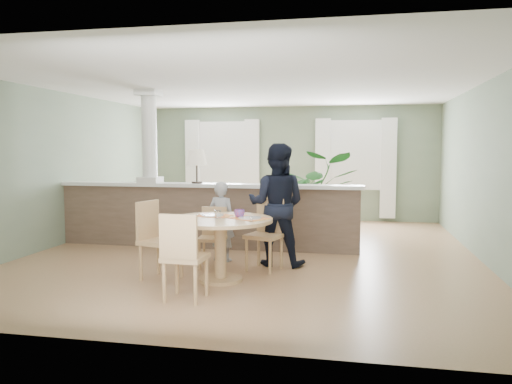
% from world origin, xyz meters
% --- Properties ---
extents(ground, '(8.00, 8.00, 0.00)m').
position_xyz_m(ground, '(0.00, 0.00, 0.00)').
color(ground, tan).
rests_on(ground, ground).
extents(room_shell, '(7.02, 8.02, 2.71)m').
position_xyz_m(room_shell, '(-0.03, 0.63, 1.81)').
color(room_shell, gray).
rests_on(room_shell, ground).
extents(pony_wall, '(5.32, 0.38, 2.70)m').
position_xyz_m(pony_wall, '(-0.99, 0.20, 0.71)').
color(pony_wall, brown).
rests_on(pony_wall, ground).
extents(sofa, '(3.31, 1.82, 0.92)m').
position_xyz_m(sofa, '(-0.13, 1.69, 0.46)').
color(sofa, olive).
rests_on(sofa, ground).
extents(houseplant, '(1.50, 1.31, 1.65)m').
position_xyz_m(houseplant, '(0.91, 1.21, 0.83)').
color(houseplant, '#296729').
rests_on(houseplant, ground).
extents(dining_table, '(1.34, 1.34, 0.92)m').
position_xyz_m(dining_table, '(-0.07, -1.82, 0.65)').
color(dining_table, tan).
rests_on(dining_table, ground).
extents(chair_far_boy, '(0.42, 0.42, 0.85)m').
position_xyz_m(chair_far_boy, '(-0.40, -1.06, 0.47)').
color(chair_far_boy, tan).
rests_on(chair_far_boy, ground).
extents(chair_far_man, '(0.56, 0.56, 1.00)m').
position_xyz_m(chair_far_man, '(0.39, -1.08, 0.55)').
color(chair_far_man, tan).
rests_on(chair_far_man, ground).
extents(chair_near, '(0.47, 0.47, 1.00)m').
position_xyz_m(chair_near, '(-0.26, -2.76, 0.55)').
color(chair_near, tan).
rests_on(chair_near, ground).
extents(chair_side, '(0.56, 0.56, 1.02)m').
position_xyz_m(chair_side, '(-0.94, -1.88, 0.56)').
color(chair_side, tan).
rests_on(chair_side, ground).
extents(child_person, '(0.50, 0.39, 1.21)m').
position_xyz_m(child_person, '(-0.37, -0.70, 0.60)').
color(child_person, '#9A9B9F').
rests_on(child_person, ground).
extents(man_person, '(0.90, 0.72, 1.78)m').
position_xyz_m(man_person, '(0.49, -0.81, 0.89)').
color(man_person, black).
rests_on(man_person, ground).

